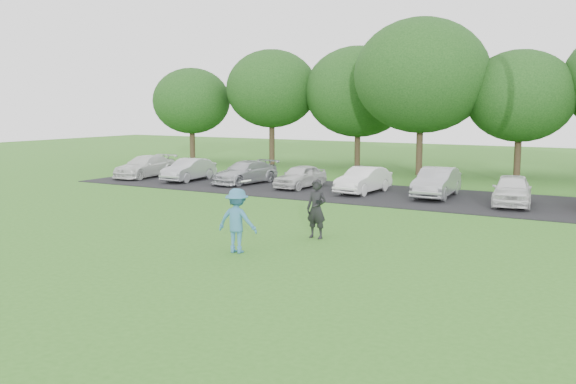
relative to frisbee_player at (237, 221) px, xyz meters
name	(u,v)px	position (x,y,z in m)	size (l,w,h in m)	color
ground	(220,258)	(-0.02, -0.79, -0.86)	(100.00, 100.00, 0.00)	#346F1F
parking_lot	(399,196)	(-0.02, 12.21, -0.84)	(32.00, 6.50, 0.03)	black
frisbee_player	(237,221)	(0.00, 0.00, 0.00)	(1.18, 0.77, 1.98)	teal
camera_bystander	(316,209)	(0.97, 2.67, 0.01)	(0.66, 0.46, 1.74)	black
parked_cars	(396,182)	(-0.16, 12.22, -0.25)	(30.26, 4.44, 1.24)	silver
tree_row	(491,86)	(1.50, 21.97, 4.05)	(42.39, 9.85, 8.64)	#38281C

